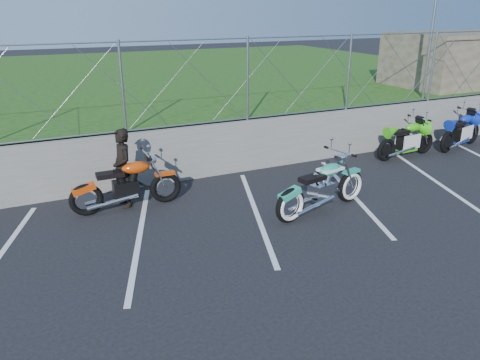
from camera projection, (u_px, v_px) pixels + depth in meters
name	position (u px, v px, depth m)	size (l,w,h in m)	color
ground	(280.00, 232.00, 8.69)	(90.00, 90.00, 0.00)	black
retaining_wall	(210.00, 150.00, 11.44)	(30.00, 0.22, 1.30)	#63635E
grass_field	(124.00, 89.00, 19.94)	(30.00, 20.00, 1.30)	#204713
stone_building	(461.00, 58.00, 16.75)	(5.00, 3.00, 1.80)	brown
chain_link_fence	(209.00, 82.00, 10.86)	(28.00, 0.03, 2.00)	gray
sign_pole	(429.00, 48.00, 13.88)	(0.08, 0.08, 3.00)	gray
parking_lines	(306.00, 202.00, 10.01)	(18.29, 4.31, 0.01)	silver
cruiser_turquoise	(323.00, 189.00, 9.44)	(2.41, 0.79, 1.21)	black
naked_orange	(128.00, 186.00, 9.57)	(2.30, 0.78, 1.15)	black
sportbike_green	(407.00, 141.00, 12.90)	(2.09, 0.74, 1.08)	black
sportbike_blue	(462.00, 132.00, 13.74)	(2.11, 0.79, 1.11)	black
person_standing	(123.00, 168.00, 9.60)	(0.60, 0.40, 1.65)	black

